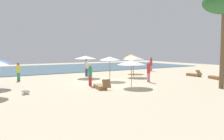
{
  "coord_description": "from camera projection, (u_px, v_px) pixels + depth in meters",
  "views": [
    {
      "loc": [
        -9.7,
        -16.94,
        2.84
      ],
      "look_at": [
        0.84,
        -0.31,
        1.1
      ],
      "focal_mm": 37.0,
      "sensor_mm": 36.0,
      "label": 1
    }
  ],
  "objects": [
    {
      "name": "ground_plane",
      "position": [
        102.0,
        83.0,
        19.68
      ],
      "size": [
        60.0,
        60.0,
        0.0
      ],
      "primitive_type": "plane",
      "color": "beige"
    },
    {
      "name": "ocean_water",
      "position": [
        44.0,
        69.0,
        33.98
      ],
      "size": [
        48.0,
        16.0,
        0.06
      ],
      "primitive_type": "cube",
      "color": "#3D6075",
      "rests_on": "ground_plane"
    },
    {
      "name": "umbrella_0",
      "position": [
        131.0,
        62.0,
        17.56
      ],
      "size": [
        2.15,
        2.15,
        2.07
      ],
      "color": "olive",
      "rests_on": "ground_plane"
    },
    {
      "name": "umbrella_2",
      "position": [
        86.0,
        57.0,
        23.45
      ],
      "size": [
        2.26,
        2.26,
        2.21
      ],
      "color": "brown",
      "rests_on": "ground_plane"
    },
    {
      "name": "umbrella_3",
      "position": [
        132.0,
        56.0,
        27.5
      ],
      "size": [
        1.93,
        1.93,
        2.29
      ],
      "color": "olive",
      "rests_on": "ground_plane"
    },
    {
      "name": "umbrella_4",
      "position": [
        133.0,
        58.0,
        24.02
      ],
      "size": [
        2.22,
        2.22,
        2.2
      ],
      "color": "brown",
      "rests_on": "ground_plane"
    },
    {
      "name": "umbrella_6",
      "position": [
        110.0,
        58.0,
        21.11
      ],
      "size": [
        1.91,
        1.91,
        2.19
      ],
      "color": "brown",
      "rests_on": "ground_plane"
    },
    {
      "name": "lounger_0",
      "position": [
        194.0,
        75.0,
        24.74
      ],
      "size": [
        0.65,
        1.71,
        0.69
      ],
      "color": "olive",
      "rests_on": "ground_plane"
    },
    {
      "name": "lounger_1",
      "position": [
        101.0,
        87.0,
        16.73
      ],
      "size": [
        0.92,
        1.72,
        0.74
      ],
      "color": "olive",
      "rests_on": "ground_plane"
    },
    {
      "name": "lounger_2",
      "position": [
        216.0,
        77.0,
        22.19
      ],
      "size": [
        1.12,
        1.74,
        0.74
      ],
      "color": "brown",
      "rests_on": "ground_plane"
    },
    {
      "name": "person_1",
      "position": [
        86.0,
        67.0,
        25.1
      ],
      "size": [
        0.51,
        0.51,
        1.84
      ],
      "color": "#2D4C8C",
      "rests_on": "ground_plane"
    },
    {
      "name": "person_2",
      "position": [
        151.0,
        64.0,
        30.45
      ],
      "size": [
        0.43,
        0.43,
        1.82
      ],
      "color": "#D17299",
      "rests_on": "ground_plane"
    },
    {
      "name": "person_3",
      "position": [
        18.0,
        72.0,
        21.05
      ],
      "size": [
        0.45,
        0.45,
        1.66
      ],
      "color": "#338C59",
      "rests_on": "ground_plane"
    },
    {
      "name": "person_4",
      "position": [
        90.0,
        75.0,
        18.11
      ],
      "size": [
        0.33,
        0.33,
        1.68
      ],
      "color": "#BF3338",
      "rests_on": "ground_plane"
    },
    {
      "name": "person_5",
      "position": [
        149.0,
        71.0,
        20.23
      ],
      "size": [
        0.38,
        0.38,
        1.82
      ],
      "color": "#D17299",
      "rests_on": "ground_plane"
    },
    {
      "name": "dog",
      "position": [
        25.0,
        92.0,
        14.68
      ],
      "size": [
        0.62,
        0.64,
        0.32
      ],
      "color": "silver",
      "rests_on": "ground_plane"
    }
  ]
}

